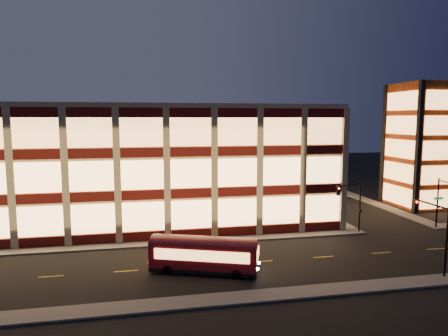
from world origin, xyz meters
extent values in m
plane|color=black|center=(0.00, 0.00, 0.00)|extent=(200.00, 200.00, 0.00)
cube|color=#514F4C|center=(-3.00, 1.00, 0.07)|extent=(54.00, 2.00, 0.15)
cube|color=#514F4C|center=(23.00, 17.00, 0.07)|extent=(2.00, 30.00, 0.15)
cube|color=#514F4C|center=(34.00, 17.00, 0.07)|extent=(2.00, 30.00, 0.15)
cube|color=#514F4C|center=(0.00, -13.00, 0.07)|extent=(100.00, 2.00, 0.15)
cube|color=tan|center=(-3.00, 17.00, 7.00)|extent=(50.00, 30.00, 14.00)
cube|color=tan|center=(-3.00, 17.00, 14.25)|extent=(50.40, 30.40, 0.50)
cube|color=#470C0A|center=(-3.00, 1.88, 0.65)|extent=(50.10, 0.25, 1.00)
cube|color=#E8AB61|center=(-3.00, 1.90, 2.75)|extent=(49.00, 0.20, 3.00)
cube|color=#470C0A|center=(22.12, 17.00, 0.65)|extent=(0.25, 30.10, 1.00)
cube|color=#E8AB61|center=(22.10, 17.00, 2.75)|extent=(0.20, 29.00, 3.00)
cube|color=#470C0A|center=(-3.00, 1.88, 5.05)|extent=(50.10, 0.25, 1.00)
cube|color=#E8AB61|center=(-3.00, 1.90, 7.15)|extent=(49.00, 0.20, 3.00)
cube|color=#470C0A|center=(22.12, 17.00, 5.05)|extent=(0.25, 30.10, 1.00)
cube|color=#E8AB61|center=(22.10, 17.00, 7.15)|extent=(0.20, 29.00, 3.00)
cube|color=#470C0A|center=(-3.00, 1.88, 9.45)|extent=(50.10, 0.25, 1.00)
cube|color=#E8AB61|center=(-3.00, 1.90, 11.55)|extent=(49.00, 0.20, 3.00)
cube|color=#470C0A|center=(22.12, 17.00, 9.45)|extent=(0.25, 30.10, 1.00)
cube|color=#E8AB61|center=(22.10, 17.00, 11.55)|extent=(0.20, 29.00, 3.00)
cube|color=#8C3814|center=(40.00, 12.00, 9.00)|extent=(8.00, 8.00, 18.00)
cube|color=black|center=(36.00, 8.00, 9.00)|extent=(0.60, 0.60, 18.00)
cube|color=black|center=(36.00, 16.00, 9.00)|extent=(0.60, 0.60, 18.00)
cube|color=black|center=(44.00, 16.00, 9.00)|extent=(0.60, 0.60, 18.00)
cube|color=#EE9D53|center=(40.00, 7.92, 1.80)|extent=(6.60, 0.16, 2.60)
cube|color=#EE9D53|center=(35.92, 12.00, 1.80)|extent=(0.16, 6.60, 2.60)
cube|color=#EE9D53|center=(40.00, 7.92, 5.20)|extent=(6.60, 0.16, 2.60)
cube|color=#EE9D53|center=(35.92, 12.00, 5.20)|extent=(0.16, 6.60, 2.60)
cube|color=#EE9D53|center=(40.00, 7.92, 8.60)|extent=(6.60, 0.16, 2.60)
cube|color=#EE9D53|center=(35.92, 12.00, 8.60)|extent=(0.16, 6.60, 2.60)
cube|color=#EE9D53|center=(40.00, 7.92, 12.00)|extent=(6.60, 0.16, 2.60)
cube|color=#EE9D53|center=(35.92, 12.00, 12.00)|extent=(0.16, 6.60, 2.60)
cube|color=#EE9D53|center=(40.00, 7.92, 15.40)|extent=(6.60, 0.16, 2.60)
cube|color=#EE9D53|center=(35.92, 12.00, 15.40)|extent=(0.16, 6.60, 2.60)
cylinder|color=black|center=(23.50, 0.80, 3.00)|extent=(0.18, 0.18, 6.00)
cylinder|color=black|center=(21.75, 0.05, 5.70)|extent=(3.56, 1.63, 0.14)
cube|color=black|center=(20.00, -0.70, 5.20)|extent=(0.32, 0.32, 0.95)
sphere|color=#FF0C05|center=(20.00, -0.88, 5.50)|extent=(0.20, 0.20, 0.20)
cube|color=black|center=(23.50, 0.60, 2.60)|extent=(0.25, 0.18, 0.28)
cylinder|color=black|center=(33.50, 0.80, 3.00)|extent=(0.18, 0.18, 6.00)
cube|color=black|center=(33.50, 0.60, 2.60)|extent=(0.25, 0.18, 0.28)
cube|color=#0C7226|center=(33.50, 0.65, 3.60)|extent=(1.20, 0.06, 0.28)
cylinder|color=black|center=(23.50, -12.50, 3.00)|extent=(0.18, 0.18, 6.00)
cylinder|color=black|center=(23.50, -10.50, 5.70)|extent=(0.14, 4.00, 0.14)
cube|color=black|center=(23.50, -8.50, 5.20)|extent=(0.32, 0.32, 0.95)
sphere|color=#FF0C05|center=(23.50, -8.68, 5.50)|extent=(0.20, 0.20, 0.20)
cube|color=black|center=(23.50, -12.70, 2.60)|extent=(0.25, 0.18, 0.28)
cube|color=maroon|center=(4.49, -7.46, 1.53)|extent=(9.24, 5.25, 2.07)
cube|color=black|center=(4.49, -7.46, 0.32)|extent=(9.24, 5.25, 0.32)
cylinder|color=black|center=(1.44, -7.39, 0.41)|extent=(0.86, 0.54, 0.81)
cylinder|color=black|center=(2.13, -5.53, 0.41)|extent=(0.86, 0.54, 0.81)
cylinder|color=black|center=(6.85, -9.40, 0.41)|extent=(0.86, 0.54, 0.81)
cylinder|color=black|center=(7.54, -7.53, 0.41)|extent=(0.86, 0.54, 0.81)
cube|color=#EE9D53|center=(4.09, -8.55, 1.80)|extent=(7.46, 2.81, 0.90)
cube|color=#EE9D53|center=(4.89, -6.38, 1.80)|extent=(7.46, 2.81, 0.90)
camera|label=1|loc=(-0.14, -39.57, 12.86)|focal=32.00mm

